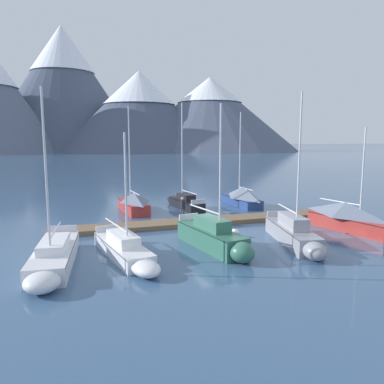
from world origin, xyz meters
TOP-DOWN VIEW (x-y plane):
  - ground_plane at (0.00, 0.00)m, footprint 700.00×700.00m
  - mountain_central_massif at (-21.72, 187.82)m, footprint 81.87×81.87m
  - mountain_shoulder_ridge at (14.41, 161.95)m, footprint 78.84×78.84m
  - mountain_east_summit at (49.13, 159.46)m, footprint 87.88×87.88m
  - dock at (0.00, 4.00)m, footprint 20.30×3.11m
  - sailboat_nearest_berth at (-9.01, -2.87)m, footprint 2.00×7.34m
  - sailboat_second_berth at (-5.63, -2.53)m, footprint 3.00×6.95m
  - sailboat_mid_dock_port at (-4.09, 9.70)m, footprint 2.39×5.89m
  - sailboat_mid_dock_starboard at (-0.85, -2.11)m, footprint 2.78×6.37m
  - sailboat_far_berth at (0.36, 10.28)m, footprint 2.36×6.10m
  - sailboat_outer_slip at (3.80, -2.40)m, footprint 2.29×6.88m
  - sailboat_end_of_dock at (5.63, 10.12)m, footprint 2.20×6.37m
  - sailboat_last_slip at (9.14, -0.60)m, footprint 3.59×7.30m
  - person_on_dock at (-1.23, 3.92)m, footprint 0.31×0.57m
  - mooring_buoy_channel_marker at (1.16, 0.07)m, footprint 0.52×0.52m

SIDE VIEW (x-z plane):
  - ground_plane at x=0.00m, z-range 0.00..0.00m
  - dock at x=0.00m, z-range 0.00..0.30m
  - mooring_buoy_channel_marker at x=1.16m, z-range -0.04..0.56m
  - sailboat_second_berth at x=-5.63m, z-range -2.65..3.63m
  - sailboat_nearest_berth at x=-9.01m, z-range -3.55..4.61m
  - sailboat_far_berth at x=0.36m, z-range -3.97..5.04m
  - sailboat_outer_slip at x=3.80m, z-range -3.57..4.89m
  - sailboat_mid_dock_starboard at x=-0.85m, z-range -3.18..4.56m
  - sailboat_mid_dock_port at x=-4.09m, z-range -3.52..5.12m
  - sailboat_end_of_dock at x=5.63m, z-range -3.31..4.99m
  - sailboat_last_slip at x=9.14m, z-range -2.49..4.20m
  - person_on_dock at x=-1.23m, z-range 0.42..2.11m
  - mountain_east_summit at x=49.13m, z-range 0.50..36.59m
  - mountain_shoulder_ridge at x=14.41m, z-range 0.81..38.78m
  - mountain_central_massif at x=-21.72m, z-range 1.08..64.69m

